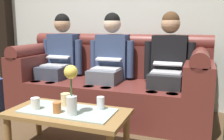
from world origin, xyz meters
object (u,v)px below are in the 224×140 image
object	(u,v)px
coffee_table	(68,116)
flower_vase	(71,88)
person_right	(168,63)
cup_near_left	(57,108)
person_left	(60,58)
person_middle	(109,60)
cup_far_center	(66,99)
cup_far_left	(101,103)
couch	(110,84)
cup_near_right	(35,104)

from	to	relation	value
coffee_table	flower_vase	size ratio (longest dim) A/B	2.54
person_right	cup_near_left	xyz separation A→B (m)	(-0.73, -1.10, -0.25)
person_left	person_middle	xyz separation A→B (m)	(0.69, -0.00, 0.00)
person_left	cup_far_center	bearing A→B (deg)	-56.04
coffee_table	cup_near_left	world-z (taller)	cup_near_left
cup_far_center	cup_far_left	xyz separation A→B (m)	(0.33, 0.01, -0.00)
couch	person_right	distance (m)	0.75
couch	cup_near_left	xyz separation A→B (m)	(-0.04, -1.10, 0.04)
flower_vase	cup_far_left	world-z (taller)	flower_vase
flower_vase	cup_near_left	world-z (taller)	flower_vase
person_left	cup_far_center	distance (m)	1.12
couch	cup_far_center	size ratio (longest dim) A/B	21.21
flower_vase	cup_near_right	size ratio (longest dim) A/B	4.02
couch	cup_far_left	distance (m)	0.94
cup_near_right	couch	bearing A→B (deg)	76.48
couch	person_right	size ratio (longest dim) A/B	1.90
person_middle	cup_far_center	size ratio (longest dim) A/B	11.17
coffee_table	flower_vase	distance (m)	0.30
person_right	cup_near_left	bearing A→B (deg)	-123.67
person_middle	flower_vase	world-z (taller)	person_middle
person_right	cup_near_right	size ratio (longest dim) A/B	12.28
coffee_table	cup_far_left	xyz separation A→B (m)	(0.26, 0.11, 0.11)
person_right	cup_far_center	distance (m)	1.21
couch	cup_near_left	size ratio (longest dim) A/B	26.43
cup_near_right	coffee_table	bearing A→B (deg)	16.30
cup_far_center	cup_far_left	distance (m)	0.33
person_left	cup_near_left	xyz separation A→B (m)	(0.64, -1.10, -0.25)
cup_near_left	cup_near_right	bearing A→B (deg)	176.63
flower_vase	cup_near_right	distance (m)	0.39
coffee_table	couch	bearing A→B (deg)	90.00
coffee_table	person_left	bearing A→B (deg)	124.29
cup_near_right	cup_far_left	xyz separation A→B (m)	(0.52, 0.18, 0.00)
cup_near_left	coffee_table	bearing A→B (deg)	63.97
couch	cup_far_center	bearing A→B (deg)	-94.70
person_left	couch	bearing A→B (deg)	0.34
person_middle	cup_near_left	bearing A→B (deg)	-92.28
person_left	cup_near_right	bearing A→B (deg)	-68.57
cup_near_left	cup_far_center	xyz separation A→B (m)	(-0.03, 0.19, 0.01)
person_middle	cup_near_left	world-z (taller)	person_middle
person_left	coffee_table	size ratio (longest dim) A/B	1.21
person_right	flower_vase	size ratio (longest dim) A/B	3.06
person_right	coffee_table	size ratio (longest dim) A/B	1.21
person_right	flower_vase	xyz separation A→B (m)	(-0.60, -1.10, -0.07)
person_middle	cup_near_right	bearing A→B (deg)	-103.57
cup_far_left	person_right	bearing A→B (deg)	64.38
person_left	cup_near_right	distance (m)	1.19
cup_far_center	coffee_table	bearing A→B (deg)	-52.77
person_left	person_right	xyz separation A→B (m)	(1.38, 0.00, -0.00)
coffee_table	cup_far_center	distance (m)	0.17
flower_vase	cup_near_left	bearing A→B (deg)	179.80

